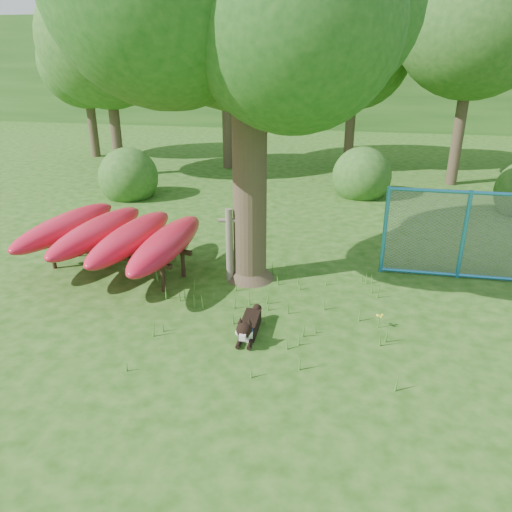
# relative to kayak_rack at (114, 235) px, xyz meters

# --- Properties ---
(ground) EXTENTS (80.00, 80.00, 0.00)m
(ground) POSITION_rel_kayak_rack_xyz_m (2.87, -2.16, -0.82)
(ground) COLOR #1C450D
(ground) RESTS_ON ground
(wooden_post) EXTENTS (0.41, 0.16, 1.48)m
(wooden_post) POSITION_rel_kayak_rack_xyz_m (2.35, 0.06, -0.04)
(wooden_post) COLOR #635A4A
(wooden_post) RESTS_ON ground
(kayak_rack) EXTENTS (3.43, 3.68, 1.07)m
(kayak_rack) POSITION_rel_kayak_rack_xyz_m (0.00, 0.00, 0.00)
(kayak_rack) COLOR black
(kayak_rack) RESTS_ON ground
(husky_dog) EXTENTS (0.28, 1.11, 0.49)m
(husky_dog) POSITION_rel_kayak_rack_xyz_m (3.13, -1.90, -0.65)
(husky_dog) COLOR black
(husky_dog) RESTS_ON ground
(fence_section) EXTENTS (3.07, 0.08, 2.99)m
(fence_section) POSITION_rel_kayak_rack_xyz_m (6.79, 1.07, 0.08)
(fence_section) COLOR #2985C0
(fence_section) RESTS_ON ground
(wildflower_clump) EXTENTS (0.12, 0.11, 0.25)m
(wildflower_clump) POSITION_rel_kayak_rack_xyz_m (5.18, -1.23, -0.62)
(wildflower_clump) COLOR #447C28
(wildflower_clump) RESTS_ON ground
(bg_tree_a) EXTENTS (4.40, 4.40, 6.70)m
(bg_tree_a) POSITION_rel_kayak_rack_xyz_m (-3.63, 7.84, 3.66)
(bg_tree_a) COLOR #3A2D20
(bg_tree_a) RESTS_ON ground
(bg_tree_b) EXTENTS (5.20, 5.20, 8.22)m
(bg_tree_b) POSITION_rel_kayak_rack_xyz_m (-0.13, 9.84, 4.79)
(bg_tree_b) COLOR #3A2D20
(bg_tree_b) RESTS_ON ground
(bg_tree_c) EXTENTS (4.00, 4.00, 6.12)m
(bg_tree_c) POSITION_rel_kayak_rack_xyz_m (4.37, 10.84, 3.29)
(bg_tree_c) COLOR #3A2D20
(bg_tree_c) RESTS_ON ground
(bg_tree_d) EXTENTS (4.80, 4.80, 7.50)m
(bg_tree_d) POSITION_rel_kayak_rack_xyz_m (7.87, 8.84, 4.26)
(bg_tree_d) COLOR #3A2D20
(bg_tree_d) RESTS_ON ground
(bg_tree_f) EXTENTS (3.60, 3.60, 5.55)m
(bg_tree_f) POSITION_rel_kayak_rack_xyz_m (-6.13, 10.84, 2.91)
(bg_tree_f) COLOR #3A2D20
(bg_tree_f) RESTS_ON ground
(shrub_left) EXTENTS (1.80, 1.80, 1.80)m
(shrub_left) POSITION_rel_kayak_rack_xyz_m (-2.13, 5.34, -0.82)
(shrub_left) COLOR #27551B
(shrub_left) RESTS_ON ground
(shrub_mid) EXTENTS (1.80, 1.80, 1.80)m
(shrub_mid) POSITION_rel_kayak_rack_xyz_m (4.87, 6.84, -0.82)
(shrub_mid) COLOR #27551B
(shrub_mid) RESTS_ON ground
(wooded_hillside) EXTENTS (80.00, 12.00, 6.00)m
(wooded_hillside) POSITION_rel_kayak_rack_xyz_m (2.87, 25.84, 2.18)
(wooded_hillside) COLOR #27551B
(wooded_hillside) RESTS_ON ground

